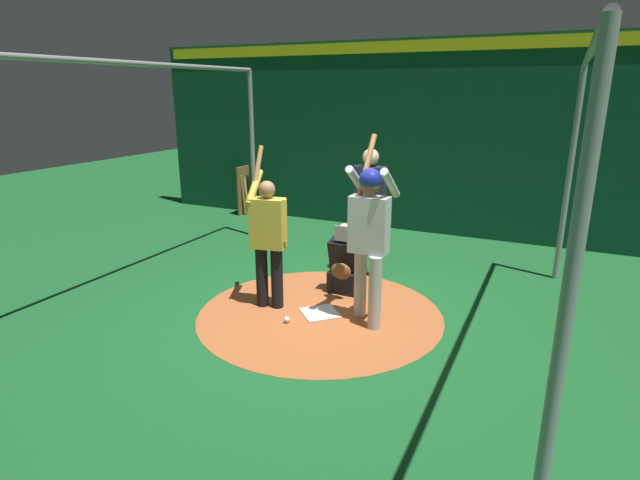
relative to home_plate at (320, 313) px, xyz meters
The scene contains 11 objects.
ground_plane 0.01m from the home_plate, ahead, with size 27.45×27.45×0.00m, color #195B28.
dirt_circle 0.01m from the home_plate, ahead, with size 3.00×3.00×0.01m, color #B76033.
home_plate is the anchor object (origin of this frame).
batter 1.26m from the home_plate, 94.63° to the left, with size 0.68×0.49×2.17m.
catcher 0.87m from the home_plate, behind, with size 0.58×0.40×0.97m.
umpire 1.87m from the home_plate, behind, with size 0.23×0.49×1.87m.
visitor 1.15m from the home_plate, 85.20° to the right, with size 0.54×0.55×1.99m.
back_wall 4.69m from the home_plate, behind, with size 0.22×11.45×3.54m.
cage_frame 2.07m from the home_plate, ahead, with size 5.28×5.25×3.01m.
bat_rack 5.58m from the home_plate, 137.47° to the right, with size 0.58×0.16×1.05m.
baseball_0 0.47m from the home_plate, 31.59° to the right, with size 0.07×0.07×0.07m, color white.
Camera 1 is at (5.20, 2.47, 2.67)m, focal length 28.58 mm.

